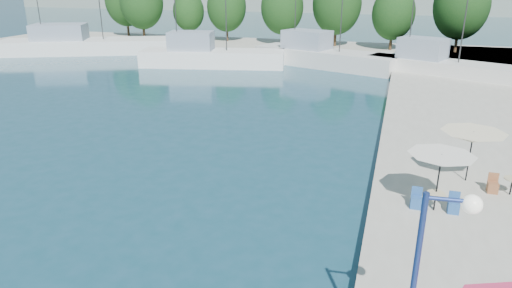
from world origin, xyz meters
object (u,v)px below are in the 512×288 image
(trawler_04, at_px, (438,68))
(trawler_03, at_px, (322,56))
(trawler_01, at_px, (83,45))
(street_lamp, at_px, (434,265))
(umbrella_white, at_px, (441,160))
(umbrella_cream, at_px, (473,137))
(trawler_02, at_px, (209,57))

(trawler_04, bearing_deg, trawler_03, -171.81)
(trawler_01, bearing_deg, street_lamp, -70.96)
(trawler_03, height_order, umbrella_white, trawler_03)
(trawler_04, relative_size, umbrella_cream, 5.22)
(trawler_02, bearing_deg, trawler_04, -10.99)
(street_lamp, bearing_deg, umbrella_white, 79.96)
(trawler_03, height_order, umbrella_cream, trawler_03)
(trawler_02, bearing_deg, street_lamp, -73.65)
(trawler_01, height_order, trawler_02, same)
(umbrella_white, bearing_deg, trawler_03, 106.93)
(trawler_03, bearing_deg, umbrella_cream, -48.14)
(trawler_03, relative_size, umbrella_white, 6.69)
(umbrella_white, bearing_deg, trawler_02, 126.90)
(trawler_03, xyz_separation_m, umbrella_white, (10.22, -33.59, 1.62))
(trawler_04, xyz_separation_m, street_lamp, (-2.71, -39.72, 3.02))
(trawler_01, height_order, trawler_04, same)
(umbrella_cream, bearing_deg, umbrella_white, -114.52)
(trawler_01, bearing_deg, trawler_02, -35.59)
(trawler_03, distance_m, umbrella_white, 35.14)
(trawler_02, distance_m, trawler_04, 24.09)
(trawler_01, xyz_separation_m, umbrella_cream, (43.40, -30.12, 1.62))
(trawler_02, relative_size, umbrella_white, 6.39)
(street_lamp, bearing_deg, trawler_02, 113.92)
(umbrella_cream, relative_size, street_lamp, 0.56)
(trawler_04, relative_size, street_lamp, 2.92)
(trawler_04, relative_size, umbrella_white, 5.72)
(trawler_02, relative_size, trawler_04, 1.12)
(trawler_01, xyz_separation_m, trawler_03, (31.66, 0.12, 0.00))
(trawler_02, bearing_deg, trawler_01, 156.73)
(umbrella_cream, distance_m, street_lamp, 13.18)
(trawler_01, xyz_separation_m, umbrella_white, (41.88, -33.46, 1.62))
(street_lamp, bearing_deg, trawler_03, 97.51)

